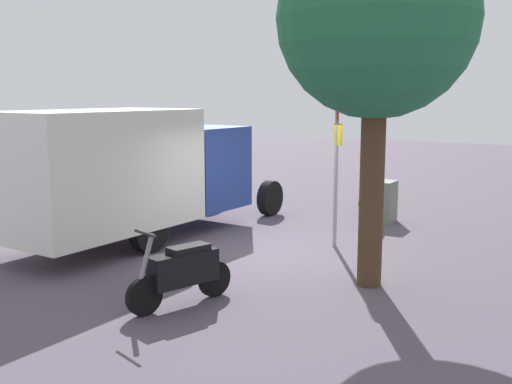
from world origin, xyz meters
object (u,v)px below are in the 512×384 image
Objects in this scene: stop_sign at (337,139)px; utility_cabinet at (385,202)px; motorcycle at (183,271)px; bike_rack_hoop at (377,234)px; street_tree at (377,21)px; box_truck_near at (133,168)px.

utility_cabinet is (-2.83, 0.04, -1.71)m from stop_sign.
motorcycle reaches higher than bike_rack_hoop.
utility_cabinet reaches higher than bike_rack_hoop.
street_tree reaches higher than utility_cabinet.
stop_sign is at bearing -12.68° from bike_rack_hoop.
motorcycle is at bearing -40.10° from street_tree.
motorcycle is at bearing -3.75° from utility_cabinet.
motorcycle is 4.78m from stop_sign.
bike_rack_hoop is (-1.53, 0.34, -2.22)m from stop_sign.
street_tree is (-2.37, 2.00, 3.70)m from motorcycle.
motorcycle is 1.74× the size of utility_cabinet.
box_truck_near is 6.03m from street_tree.
street_tree is 6.33m from utility_cabinet.
bike_rack_hoop is at bearing -170.77° from motorcycle.
stop_sign is (-4.44, 0.44, 1.70)m from motorcycle.
stop_sign reaches higher than motorcycle.
utility_cabinet is at bearing 179.27° from stop_sign.
motorcycle is at bearing -5.66° from stop_sign.
street_tree reaches higher than bike_rack_hoop.
stop_sign is at bearing -0.73° from utility_cabinet.
motorcycle is 6.04m from bike_rack_hoop.
bike_rack_hoop is at bearing 13.30° from utility_cabinet.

